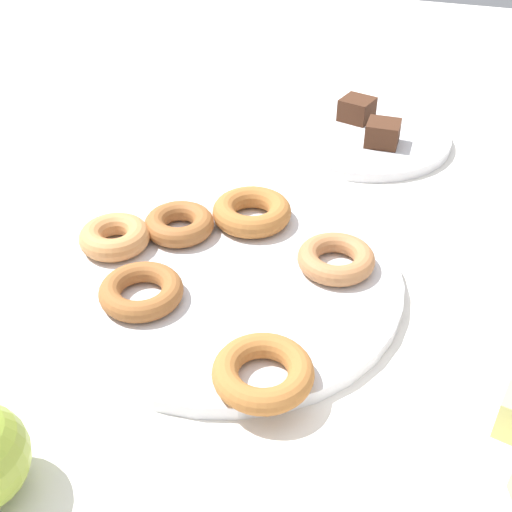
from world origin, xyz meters
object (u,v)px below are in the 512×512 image
at_px(donut_1, 336,259).
at_px(donut_5, 252,212).
at_px(brownie_far, 383,133).
at_px(donut_3, 263,372).
at_px(donut_2, 179,224).
at_px(donut_plate, 230,279).
at_px(donut_0, 115,237).
at_px(donut_4, 141,291).
at_px(cake_plate, 363,136).
at_px(brownie_near, 357,109).

distance_m(donut_1, donut_5, 0.13).
distance_m(donut_5, brownie_far, 0.28).
bearing_deg(brownie_far, donut_3, -2.53).
xyz_separation_m(donut_1, donut_3, (0.18, -0.02, 0.00)).
bearing_deg(donut_2, donut_plate, 56.42).
distance_m(donut_3, donut_5, 0.25).
height_order(donut_0, donut_3, donut_0).
bearing_deg(donut_4, donut_2, -174.08).
xyz_separation_m(donut_1, cake_plate, (-0.34, -0.03, -0.02)).
distance_m(donut_0, donut_2, 0.07).
bearing_deg(donut_2, cake_plate, 155.49).
height_order(donut_4, brownie_far, brownie_far).
height_order(donut_2, donut_5, donut_5).
xyz_separation_m(donut_1, brownie_near, (-0.38, -0.05, 0.01)).
bearing_deg(cake_plate, donut_3, 1.17).
bearing_deg(donut_4, cake_plate, 163.00).
bearing_deg(donut_1, cake_plate, -174.30).
relative_size(donut_0, donut_5, 0.84).
xyz_separation_m(donut_0, donut_2, (-0.05, 0.06, -0.00)).
xyz_separation_m(donut_5, brownie_near, (-0.32, 0.06, 0.00)).
bearing_deg(donut_2, donut_5, 124.50).
distance_m(donut_4, brownie_far, 0.46).
height_order(donut_0, donut_2, donut_0).
bearing_deg(donut_4, brownie_far, 157.93).
height_order(donut_4, brownie_near, brownie_near).
height_order(donut_3, donut_4, donut_3).
relative_size(donut_3, donut_4, 1.05).
bearing_deg(donut_1, donut_0, -80.45).
relative_size(donut_0, donut_2, 0.98).
xyz_separation_m(donut_plate, donut_0, (-0.01, -0.14, 0.02)).
height_order(donut_5, cake_plate, donut_5).
relative_size(donut_3, cake_plate, 0.35).
relative_size(donut_0, brownie_far, 1.71).
relative_size(donut_1, brownie_near, 1.81).
relative_size(donut_1, donut_2, 1.03).
distance_m(donut_3, donut_4, 0.16).
bearing_deg(donut_5, donut_2, -55.50).
bearing_deg(donut_plate, brownie_near, 173.12).
bearing_deg(donut_plate, donut_4, -45.11).
bearing_deg(donut_1, donut_5, -116.34).
bearing_deg(cake_plate, brownie_far, 45.00).
xyz_separation_m(donut_3, brownie_far, (-0.49, 0.02, 0.01)).
height_order(donut_plate, donut_5, donut_5).
height_order(donut_2, brownie_far, brownie_far).
bearing_deg(brownie_near, donut_1, 8.01).
bearing_deg(cake_plate, donut_4, -17.00).
xyz_separation_m(donut_0, brownie_near, (-0.42, 0.19, 0.00)).
relative_size(donut_3, brownie_near, 1.94).
bearing_deg(brownie_near, donut_0, -24.30).
xyz_separation_m(donut_0, donut_3, (0.14, 0.22, -0.00)).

